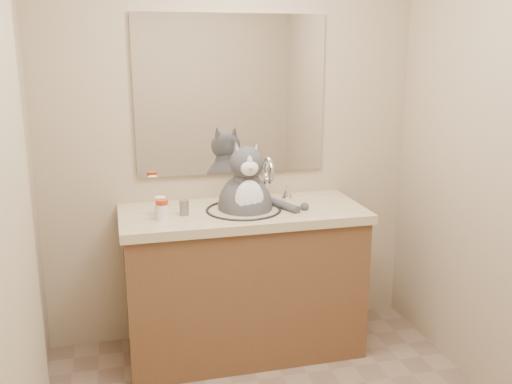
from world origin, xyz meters
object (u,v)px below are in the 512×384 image
cat (246,203)px  grey_canister (184,208)px  pill_bottle_orange (161,206)px  pill_bottle_redcap (162,210)px

cat → grey_canister: cat is taller
pill_bottle_orange → grey_canister: pill_bottle_orange is taller
cat → pill_bottle_orange: cat is taller
pill_bottle_redcap → pill_bottle_orange: 0.09m
pill_bottle_redcap → cat: bearing=11.3°
cat → pill_bottle_redcap: cat is taller
pill_bottle_redcap → grey_canister: pill_bottle_redcap is taller
cat → pill_bottle_orange: 0.47m
pill_bottle_orange → pill_bottle_redcap: bearing=-90.1°
cat → pill_bottle_orange: size_ratio=6.08×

